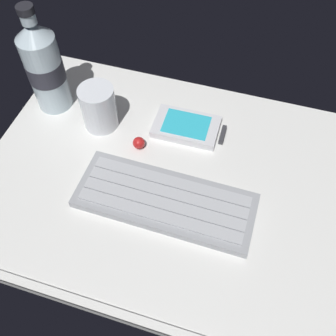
{
  "coord_description": "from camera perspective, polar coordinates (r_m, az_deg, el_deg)",
  "views": [
    {
      "loc": [
        10.56,
        -34.38,
        54.3
      ],
      "look_at": [
        0.0,
        0.0,
        3.0
      ],
      "focal_mm": 40.73,
      "sensor_mm": 36.0,
      "label": 1
    }
  ],
  "objects": [
    {
      "name": "juice_cup",
      "position": [
        0.71,
        -10.29,
        8.7
      ],
      "size": [
        6.4,
        6.4,
        8.5
      ],
      "color": "silver",
      "rests_on": "ground_plane"
    },
    {
      "name": "handheld_device",
      "position": [
        0.71,
        3.25,
        6.08
      ],
      "size": [
        12.9,
        7.82,
        1.5
      ],
      "color": "silver",
      "rests_on": "ground_plane"
    },
    {
      "name": "trackball_mouse",
      "position": [
        0.68,
        -4.38,
        3.77
      ],
      "size": [
        2.2,
        2.2,
        2.2
      ],
      "primitive_type": "sphere",
      "color": "red",
      "rests_on": "ground_plane"
    },
    {
      "name": "water_bottle",
      "position": [
        0.74,
        -18.02,
        14.22
      ],
      "size": [
        6.73,
        6.73,
        20.8
      ],
      "color": "silver",
      "rests_on": "ground_plane"
    },
    {
      "name": "keyboard",
      "position": [
        0.62,
        -0.43,
        -4.84
      ],
      "size": [
        29.15,
        11.4,
        1.7
      ],
      "color": "#93969B",
      "rests_on": "ground_plane"
    },
    {
      "name": "ground_plane",
      "position": [
        0.66,
        -0.06,
        -2.15
      ],
      "size": [
        64.0,
        48.0,
        2.8
      ],
      "color": "silver"
    }
  ]
}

